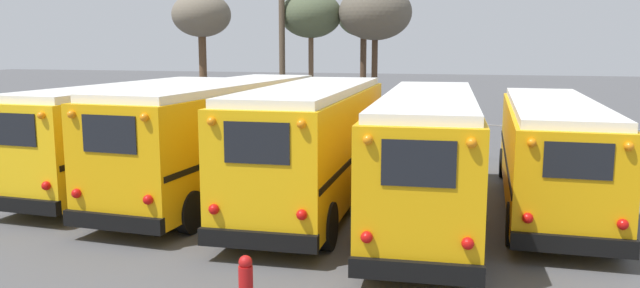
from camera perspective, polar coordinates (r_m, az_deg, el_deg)
ground_plane at (r=17.98m, az=0.01°, el=-5.22°), size 160.00×160.00×0.00m
school_bus_0 at (r=20.63m, az=-16.62°, el=1.19°), size 2.86×10.08×3.21m
school_bus_1 at (r=18.86m, az=-9.04°, el=0.96°), size 3.10×10.82×3.34m
school_bus_2 at (r=16.90m, az=-0.65°, el=0.17°), size 2.85×9.68×3.35m
school_bus_3 at (r=15.93m, az=9.84°, el=-0.75°), size 2.94×10.54×3.24m
school_bus_4 at (r=18.15m, az=20.35°, el=-0.46°), size 2.48×10.27×2.95m
utility_pole at (r=32.01m, az=-3.49°, el=9.15°), size 1.80×0.30×8.72m
bare_tree_0 at (r=39.04m, az=4.02°, el=11.34°), size 3.18×3.18×7.30m
bare_tree_1 at (r=32.38m, az=5.07°, el=11.81°), size 3.71×3.71×7.45m
bare_tree_2 at (r=32.94m, az=-0.84°, el=11.67°), size 3.20×3.20×7.18m
bare_tree_3 at (r=34.57m, az=-10.78°, el=11.33°), size 3.15×3.15×7.21m
fence_line at (r=25.09m, az=4.49°, el=1.15°), size 20.58×0.06×1.42m
fire_hydrant at (r=10.59m, az=-6.79°, el=-12.70°), size 0.24×0.24×1.03m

